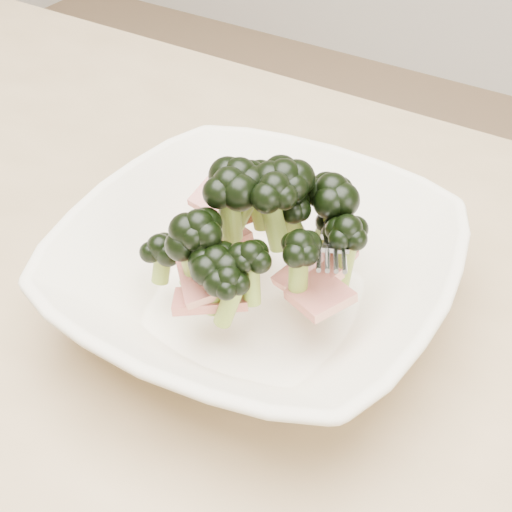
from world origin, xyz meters
name	(u,v)px	position (x,y,z in m)	size (l,w,h in m)	color
dining_table	(135,399)	(0.00, 0.00, 0.65)	(1.20, 0.80, 0.75)	tan
broccoli_dish	(257,266)	(0.08, 0.06, 0.79)	(0.29, 0.29, 0.13)	white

